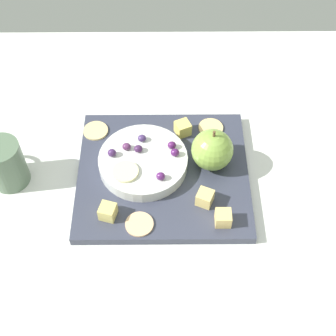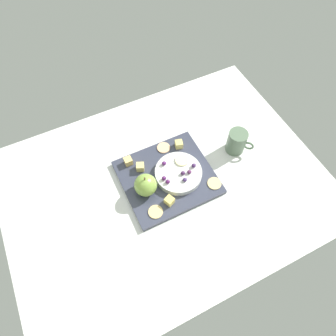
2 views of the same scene
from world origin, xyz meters
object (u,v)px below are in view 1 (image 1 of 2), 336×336
(cracker_0, at_px, (211,128))
(grape_0, at_px, (161,176))
(cheese_cube_2, at_px, (108,212))
(cracker_2, at_px, (139,224))
(cheese_cube_0, at_px, (223,218))
(grape_2, at_px, (175,153))
(apple_slice_0, at_px, (125,172))
(cheese_cube_1, at_px, (183,128))
(cracker_1, at_px, (96,131))
(grape_4, at_px, (112,154))
(cheese_cube_3, at_px, (205,198))
(grape_6, at_px, (138,149))
(serving_dish, at_px, (143,162))
(grape_1, at_px, (170,145))
(apple_whole, at_px, (212,148))
(grape_5, at_px, (127,147))
(grape_3, at_px, (142,138))
(platter, at_px, (163,174))
(cup, at_px, (5,164))

(cracker_0, xyz_separation_m, grape_0, (-0.10, -0.15, 0.03))
(cheese_cube_2, bearing_deg, cracker_2, -18.80)
(cracker_0, height_order, cracker_2, same)
(cheese_cube_0, height_order, grape_2, grape_2)
(grape_2, distance_m, apple_slice_0, 0.10)
(cheese_cube_1, xyz_separation_m, grape_2, (-0.02, -0.08, 0.02))
(cracker_0, relative_size, cracker_1, 1.00)
(cheese_cube_0, height_order, grape_4, grape_4)
(cheese_cube_0, relative_size, grape_4, 1.68)
(cheese_cube_3, bearing_deg, grape_6, 140.56)
(grape_0, height_order, apple_slice_0, grape_0)
(serving_dish, relative_size, cheese_cube_3, 6.15)
(cheese_cube_3, distance_m, grape_6, 0.16)
(cracker_2, relative_size, grape_1, 3.05)
(apple_whole, height_order, cheese_cube_2, apple_whole)
(grape_5, bearing_deg, cracker_2, -79.87)
(serving_dish, height_order, grape_3, grape_3)
(platter, relative_size, apple_whole, 4.10)
(cheese_cube_2, xyz_separation_m, grape_1, (0.11, 0.14, 0.02))
(grape_1, bearing_deg, cracker_1, 156.71)
(apple_whole, relative_size, apple_slice_0, 1.62)
(apple_whole, distance_m, grape_5, 0.16)
(cracker_0, xyz_separation_m, grape_6, (-0.15, -0.08, 0.03))
(grape_0, bearing_deg, cracker_2, -114.64)
(grape_0, relative_size, cup, 0.17)
(grape_3, bearing_deg, grape_2, -30.78)
(serving_dish, height_order, cheese_cube_3, cheese_cube_3)
(apple_whole, xyz_separation_m, grape_2, (-0.07, -0.01, -0.01))
(serving_dish, xyz_separation_m, grape_4, (-0.06, 0.00, 0.02))
(cheese_cube_0, height_order, grape_1, grape_1)
(cup, bearing_deg, apple_slice_0, -4.86)
(cracker_0, height_order, grape_3, grape_3)
(cheese_cube_2, distance_m, apple_slice_0, 0.08)
(cheese_cube_1, height_order, grape_3, grape_3)
(apple_slice_0, bearing_deg, serving_dish, 48.24)
(cracker_0, bearing_deg, grape_6, -151.35)
(grape_0, relative_size, grape_5, 1.00)
(grape_0, bearing_deg, grape_1, 76.36)
(platter, xyz_separation_m, cracker_2, (-0.04, -0.12, 0.01))
(serving_dish, xyz_separation_m, cheese_cube_0, (0.14, -0.13, 0.00))
(cheese_cube_2, distance_m, grape_3, 0.17)
(cheese_cube_2, height_order, grape_5, grape_5)
(cracker_0, height_order, grape_5, grape_5)
(grape_1, xyz_separation_m, grape_4, (-0.11, -0.02, 0.00))
(cheese_cube_2, bearing_deg, grape_6, 68.42)
(grape_4, bearing_deg, serving_dish, -3.29)
(platter, relative_size, apple_slice_0, 6.63)
(grape_1, bearing_deg, apple_whole, -9.38)
(platter, xyz_separation_m, cracker_1, (-0.14, 0.10, 0.01))
(apple_whole, relative_size, grape_1, 4.82)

